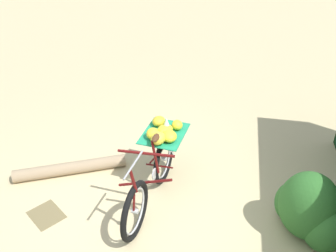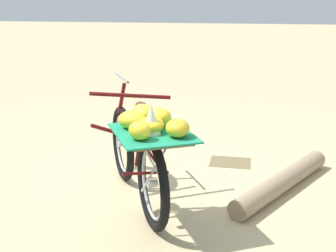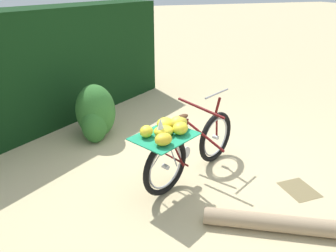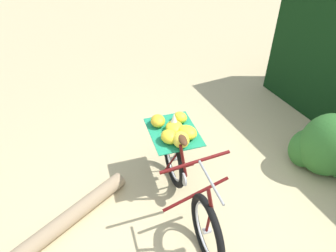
% 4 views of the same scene
% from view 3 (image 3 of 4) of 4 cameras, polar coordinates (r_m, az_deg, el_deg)
% --- Properties ---
extents(ground_plane, '(60.00, 60.00, 0.00)m').
position_cam_3_polar(ground_plane, '(4.55, 4.39, -7.02)').
color(ground_plane, '#C6B284').
extents(foliage_hedge, '(3.54, 4.33, 1.98)m').
position_cam_3_polar(foliage_hedge, '(6.21, -19.21, 10.31)').
color(foliage_hedge, black).
rests_on(foliage_hedge, ground_plane).
extents(bicycle, '(1.13, 1.70, 1.03)m').
position_cam_3_polar(bicycle, '(3.97, 3.08, -3.19)').
color(bicycle, black).
rests_on(bicycle, ground_plane).
extents(fallen_log, '(0.93, 1.50, 0.18)m').
position_cam_3_polar(fallen_log, '(3.64, 19.65, -16.08)').
color(fallen_log, '#9E8466').
rests_on(fallen_log, ground_plane).
extents(shrub_cluster, '(0.92, 0.63, 0.88)m').
position_cam_3_polar(shrub_cluster, '(5.36, -12.75, 2.14)').
color(shrub_cluster, '#2D6628').
rests_on(shrub_cluster, ground_plane).
extents(leaf_litter_patch, '(0.44, 0.36, 0.01)m').
position_cam_3_polar(leaf_litter_patch, '(4.37, 22.36, -10.44)').
color(leaf_litter_patch, olive).
rests_on(leaf_litter_patch, ground_plane).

